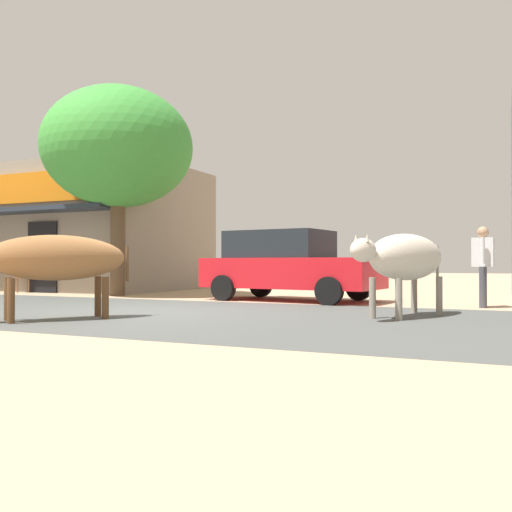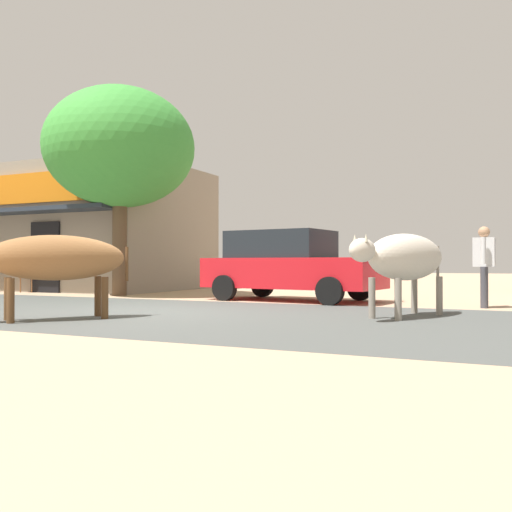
{
  "view_description": "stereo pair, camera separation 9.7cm",
  "coord_description": "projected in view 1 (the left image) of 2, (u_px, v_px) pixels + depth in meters",
  "views": [
    {
      "loc": [
        5.99,
        -8.32,
        0.9
      ],
      "look_at": [
        1.83,
        1.05,
        1.01
      ],
      "focal_mm": 39.25,
      "sensor_mm": 36.0,
      "label": 1
    },
    {
      "loc": [
        6.08,
        -8.28,
        0.9
      ],
      "look_at": [
        1.83,
        1.05,
        1.01
      ],
      "focal_mm": 39.25,
      "sensor_mm": 36.0,
      "label": 2
    }
  ],
  "objects": [
    {
      "name": "cow_near_brown",
      "position": [
        53.0,
        259.0,
        8.69
      ],
      "size": [
        1.98,
        2.41,
        1.33
      ],
      "color": "#936238",
      "rests_on": "ground"
    },
    {
      "name": "roadside_tree",
      "position": [
        118.0,
        148.0,
        15.04
      ],
      "size": [
        4.03,
        4.03,
        5.61
      ],
      "color": "brown",
      "rests_on": "ground"
    },
    {
      "name": "pedestrian_by_shop",
      "position": [
        483.0,
        260.0,
        11.05
      ],
      "size": [
        0.42,
        0.61,
        1.61
      ],
      "color": "#3F3F47",
      "rests_on": "ground"
    },
    {
      "name": "cow_far_dark",
      "position": [
        405.0,
        258.0,
        9.19
      ],
      "size": [
        1.36,
        2.56,
        1.37
      ],
      "color": "beige",
      "rests_on": "ground"
    },
    {
      "name": "cafe_chair_near_tree",
      "position": [
        25.0,
        275.0,
        16.63
      ],
      "size": [
        0.55,
        0.55,
        0.92
      ],
      "color": "brown",
      "rests_on": "ground"
    },
    {
      "name": "parked_hatchback_car",
      "position": [
        288.0,
        265.0,
        13.15
      ],
      "size": [
        4.31,
        2.3,
        1.64
      ],
      "color": "red",
      "rests_on": "ground"
    },
    {
      "name": "ground",
      "position": [
        139.0,
        312.0,
        10.03
      ],
      "size": [
        80.0,
        80.0,
        0.0
      ],
      "primitive_type": "plane",
      "color": "tan"
    },
    {
      "name": "storefront_left_cafe",
      "position": [
        87.0,
        230.0,
        19.16
      ],
      "size": [
        7.18,
        6.16,
        4.01
      ],
      "color": "gray",
      "rests_on": "ground"
    },
    {
      "name": "asphalt_road",
      "position": [
        139.0,
        312.0,
        10.03
      ],
      "size": [
        72.0,
        5.97,
        0.0
      ],
      "primitive_type": "cube",
      "color": "#4D504D",
      "rests_on": "ground"
    }
  ]
}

